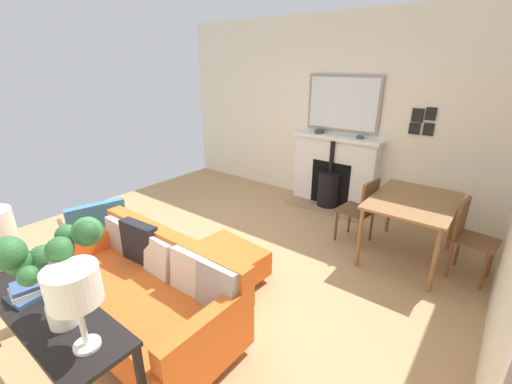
{
  "coord_description": "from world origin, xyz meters",
  "views": [
    {
      "loc": [
        2.24,
        2.49,
        2.18
      ],
      "look_at": [
        -0.58,
        0.31,
        0.79
      ],
      "focal_mm": 23.37,
      "sensor_mm": 36.0,
      "label": 1
    }
  ],
  "objects_px": {
    "mantel_bowl_far": "(360,137)",
    "armchair_accent": "(96,225)",
    "mantel_bowl_near": "(319,131)",
    "dining_chair_by_back_wall": "(468,233)",
    "console_table": "(42,311)",
    "potted_plant": "(52,257)",
    "dining_table": "(413,207)",
    "fireplace": "(333,175)",
    "table_lamp_far_end": "(74,288)",
    "ottoman": "(229,260)",
    "dining_chair_near_fireplace": "(362,207)",
    "sofa": "(145,292)",
    "book_stack": "(33,289)"
  },
  "relations": [
    {
      "from": "ottoman",
      "to": "dining_chair_by_back_wall",
      "type": "distance_m",
      "value": 2.54
    },
    {
      "from": "armchair_accent",
      "to": "console_table",
      "type": "height_order",
      "value": "same"
    },
    {
      "from": "ottoman",
      "to": "dining_chair_by_back_wall",
      "type": "bearing_deg",
      "value": 129.66
    },
    {
      "from": "mantel_bowl_near",
      "to": "potted_plant",
      "type": "xyz_separation_m",
      "value": [
        4.23,
        0.6,
        0.03
      ]
    },
    {
      "from": "sofa",
      "to": "table_lamp_far_end",
      "type": "bearing_deg",
      "value": 39.81
    },
    {
      "from": "dining_chair_near_fireplace",
      "to": "mantel_bowl_near",
      "type": "bearing_deg",
      "value": -130.29
    },
    {
      "from": "armchair_accent",
      "to": "book_stack",
      "type": "xyz_separation_m",
      "value": [
        1.06,
        1.31,
        0.37
      ]
    },
    {
      "from": "sofa",
      "to": "dining_chair_near_fireplace",
      "type": "distance_m",
      "value": 2.7
    },
    {
      "from": "mantel_bowl_far",
      "to": "dining_table",
      "type": "distance_m",
      "value": 1.52
    },
    {
      "from": "ottoman",
      "to": "table_lamp_far_end",
      "type": "height_order",
      "value": "table_lamp_far_end"
    },
    {
      "from": "dining_chair_near_fireplace",
      "to": "fireplace",
      "type": "bearing_deg",
      "value": -138.24
    },
    {
      "from": "mantel_bowl_near",
      "to": "console_table",
      "type": "height_order",
      "value": "mantel_bowl_near"
    },
    {
      "from": "fireplace",
      "to": "table_lamp_far_end",
      "type": "xyz_separation_m",
      "value": [
        4.23,
        0.56,
        0.63
      ]
    },
    {
      "from": "mantel_bowl_near",
      "to": "ottoman",
      "type": "distance_m",
      "value": 2.76
    },
    {
      "from": "sofa",
      "to": "console_table",
      "type": "height_order",
      "value": "sofa"
    },
    {
      "from": "mantel_bowl_near",
      "to": "sofa",
      "type": "bearing_deg",
      "value": 4.3
    },
    {
      "from": "console_table",
      "to": "potted_plant",
      "type": "bearing_deg",
      "value": 95.31
    },
    {
      "from": "mantel_bowl_near",
      "to": "potted_plant",
      "type": "relative_size",
      "value": 0.24
    },
    {
      "from": "mantel_bowl_far",
      "to": "table_lamp_far_end",
      "type": "relative_size",
      "value": 0.23
    },
    {
      "from": "potted_plant",
      "to": "dining_table",
      "type": "bearing_deg",
      "value": 160.93
    },
    {
      "from": "table_lamp_far_end",
      "to": "dining_table",
      "type": "xyz_separation_m",
      "value": [
        -3.3,
        0.85,
        -0.48
      ]
    },
    {
      "from": "mantel_bowl_near",
      "to": "table_lamp_far_end",
      "type": "height_order",
      "value": "table_lamp_far_end"
    },
    {
      "from": "mantel_bowl_near",
      "to": "dining_chair_by_back_wall",
      "type": "relative_size",
      "value": 0.18
    },
    {
      "from": "table_lamp_far_end",
      "to": "armchair_accent",
      "type": "bearing_deg",
      "value": -117.82
    },
    {
      "from": "mantel_bowl_far",
      "to": "armchair_accent",
      "type": "bearing_deg",
      "value": -29.42
    },
    {
      "from": "fireplace",
      "to": "dining_table",
      "type": "bearing_deg",
      "value": 56.58
    },
    {
      "from": "fireplace",
      "to": "book_stack",
      "type": "xyz_separation_m",
      "value": [
        4.22,
        -0.14,
        0.29
      ]
    },
    {
      "from": "table_lamp_far_end",
      "to": "dining_table",
      "type": "height_order",
      "value": "table_lamp_far_end"
    },
    {
      "from": "ottoman",
      "to": "armchair_accent",
      "type": "distance_m",
      "value": 1.62
    },
    {
      "from": "console_table",
      "to": "table_lamp_far_end",
      "type": "height_order",
      "value": "table_lamp_far_end"
    },
    {
      "from": "dining_table",
      "to": "dining_chair_by_back_wall",
      "type": "distance_m",
      "value": 0.59
    },
    {
      "from": "sofa",
      "to": "dining_chair_near_fireplace",
      "type": "bearing_deg",
      "value": 160.72
    },
    {
      "from": "sofa",
      "to": "ottoman",
      "type": "relative_size",
      "value": 2.27
    },
    {
      "from": "sofa",
      "to": "dining_chair_by_back_wall",
      "type": "height_order",
      "value": "dining_chair_by_back_wall"
    },
    {
      "from": "mantel_bowl_near",
      "to": "dining_chair_by_back_wall",
      "type": "bearing_deg",
      "value": 67.32
    },
    {
      "from": "dining_table",
      "to": "mantel_bowl_far",
      "type": "bearing_deg",
      "value": -132.57
    },
    {
      "from": "ottoman",
      "to": "dining_table",
      "type": "distance_m",
      "value": 2.16
    },
    {
      "from": "armchair_accent",
      "to": "console_table",
      "type": "xyz_separation_m",
      "value": [
        1.06,
        1.4,
        0.24
      ]
    },
    {
      "from": "potted_plant",
      "to": "dining_chair_near_fireplace",
      "type": "xyz_separation_m",
      "value": [
        -3.25,
        0.56,
        -0.68
      ]
    },
    {
      "from": "table_lamp_far_end",
      "to": "dining_table",
      "type": "bearing_deg",
      "value": 165.62
    },
    {
      "from": "mantel_bowl_far",
      "to": "console_table",
      "type": "height_order",
      "value": "mantel_bowl_far"
    },
    {
      "from": "dining_chair_by_back_wall",
      "to": "fireplace",
      "type": "bearing_deg",
      "value": -114.95
    },
    {
      "from": "fireplace",
      "to": "dining_chair_by_back_wall",
      "type": "distance_m",
      "value": 2.18
    },
    {
      "from": "potted_plant",
      "to": "mantel_bowl_near",
      "type": "bearing_deg",
      "value": -172.0
    },
    {
      "from": "table_lamp_far_end",
      "to": "dining_chair_by_back_wall",
      "type": "distance_m",
      "value": 3.65
    },
    {
      "from": "armchair_accent",
      "to": "console_table",
      "type": "distance_m",
      "value": 1.77
    },
    {
      "from": "sofa",
      "to": "ottoman",
      "type": "xyz_separation_m",
      "value": [
        -0.96,
        0.08,
        -0.14
      ]
    },
    {
      "from": "mantel_bowl_far",
      "to": "potted_plant",
      "type": "bearing_deg",
      "value": -1.02
    },
    {
      "from": "fireplace",
      "to": "sofa",
      "type": "distance_m",
      "value": 3.49
    },
    {
      "from": "fireplace",
      "to": "dining_chair_near_fireplace",
      "type": "height_order",
      "value": "fireplace"
    }
  ]
}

